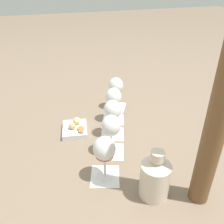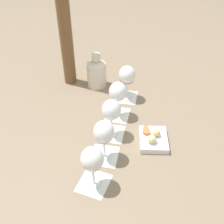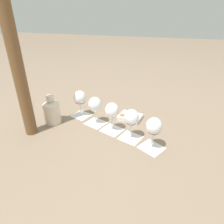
{
  "view_description": "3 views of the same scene",
  "coord_description": "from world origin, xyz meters",
  "px_view_note": "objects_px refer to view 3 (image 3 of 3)",
  "views": [
    {
      "loc": [
        -0.83,
        0.3,
        0.63
      ],
      "look_at": [
        0.0,
        0.0,
        0.12
      ],
      "focal_mm": 38.0,
      "sensor_mm": 36.0,
      "label": 1
    },
    {
      "loc": [
        0.83,
        -0.14,
        0.81
      ],
      "look_at": [
        0.0,
        0.0,
        0.12
      ],
      "focal_mm": 45.0,
      "sensor_mm": 36.0,
      "label": 2
    },
    {
      "loc": [
        0.26,
        -0.92,
        0.62
      ],
      "look_at": [
        0.0,
        0.0,
        0.12
      ],
      "focal_mm": 32.0,
      "sensor_mm": 36.0,
      "label": 3
    }
  ],
  "objects_px": {
    "wine_glass_4": "(154,128)",
    "wine_glass_3": "(131,119)",
    "wine_glass_0": "(80,99)",
    "umbrella_pole": "(17,64)",
    "snack_dish": "(130,116)",
    "wine_glass_2": "(112,112)",
    "wine_glass_1": "(95,106)",
    "ceramic_vase": "(52,111)"
  },
  "relations": [
    {
      "from": "wine_glass_2",
      "to": "umbrella_pole",
      "type": "xyz_separation_m",
      "value": [
        -0.43,
        -0.14,
        0.26
      ]
    },
    {
      "from": "wine_glass_1",
      "to": "snack_dish",
      "type": "bearing_deg",
      "value": 29.51
    },
    {
      "from": "wine_glass_0",
      "to": "wine_glass_3",
      "type": "height_order",
      "value": "same"
    },
    {
      "from": "snack_dish",
      "to": "umbrella_pole",
      "type": "xyz_separation_m",
      "value": [
        -0.5,
        -0.3,
        0.37
      ]
    },
    {
      "from": "wine_glass_4",
      "to": "snack_dish",
      "type": "xyz_separation_m",
      "value": [
        -0.16,
        0.26,
        -0.1
      ]
    },
    {
      "from": "wine_glass_1",
      "to": "wine_glass_2",
      "type": "relative_size",
      "value": 1.0
    },
    {
      "from": "ceramic_vase",
      "to": "snack_dish",
      "type": "bearing_deg",
      "value": 20.7
    },
    {
      "from": "wine_glass_3",
      "to": "wine_glass_4",
      "type": "xyz_separation_m",
      "value": [
        0.12,
        -0.06,
        -0.0
      ]
    },
    {
      "from": "ceramic_vase",
      "to": "umbrella_pole",
      "type": "height_order",
      "value": "umbrella_pole"
    },
    {
      "from": "ceramic_vase",
      "to": "umbrella_pole",
      "type": "relative_size",
      "value": 0.23
    },
    {
      "from": "wine_glass_3",
      "to": "umbrella_pole",
      "type": "xyz_separation_m",
      "value": [
        -0.54,
        -0.09,
        0.26
      ]
    },
    {
      "from": "wine_glass_2",
      "to": "wine_glass_3",
      "type": "bearing_deg",
      "value": -22.35
    },
    {
      "from": "wine_glass_0",
      "to": "ceramic_vase",
      "type": "height_order",
      "value": "ceramic_vase"
    },
    {
      "from": "wine_glass_0",
      "to": "umbrella_pole",
      "type": "distance_m",
      "value": 0.41
    },
    {
      "from": "wine_glass_1",
      "to": "wine_glass_2",
      "type": "xyz_separation_m",
      "value": [
        0.12,
        -0.05,
        -0.0
      ]
    },
    {
      "from": "wine_glass_0",
      "to": "wine_glass_2",
      "type": "xyz_separation_m",
      "value": [
        0.24,
        -0.11,
        -0.0
      ]
    },
    {
      "from": "wine_glass_2",
      "to": "umbrella_pole",
      "type": "bearing_deg",
      "value": -161.72
    },
    {
      "from": "ceramic_vase",
      "to": "wine_glass_0",
      "type": "bearing_deg",
      "value": 44.41
    },
    {
      "from": "wine_glass_2",
      "to": "ceramic_vase",
      "type": "bearing_deg",
      "value": -178.33
    },
    {
      "from": "wine_glass_3",
      "to": "wine_glass_4",
      "type": "distance_m",
      "value": 0.13
    },
    {
      "from": "wine_glass_0",
      "to": "wine_glass_3",
      "type": "xyz_separation_m",
      "value": [
        0.35,
        -0.16,
        -0.0
      ]
    },
    {
      "from": "wine_glass_0",
      "to": "wine_glass_1",
      "type": "relative_size",
      "value": 1.0
    },
    {
      "from": "wine_glass_4",
      "to": "wine_glass_3",
      "type": "bearing_deg",
      "value": 154.61
    },
    {
      "from": "wine_glass_2",
      "to": "wine_glass_1",
      "type": "bearing_deg",
      "value": 157.96
    },
    {
      "from": "wine_glass_4",
      "to": "umbrella_pole",
      "type": "distance_m",
      "value": 0.71
    },
    {
      "from": "wine_glass_0",
      "to": "umbrella_pole",
      "type": "bearing_deg",
      "value": -126.26
    },
    {
      "from": "wine_glass_3",
      "to": "umbrella_pole",
      "type": "distance_m",
      "value": 0.61
    },
    {
      "from": "wine_glass_0",
      "to": "snack_dish",
      "type": "distance_m",
      "value": 0.33
    },
    {
      "from": "ceramic_vase",
      "to": "umbrella_pole",
      "type": "xyz_separation_m",
      "value": [
        -0.06,
        -0.13,
        0.31
      ]
    },
    {
      "from": "snack_dish",
      "to": "wine_glass_4",
      "type": "bearing_deg",
      "value": -58.54
    },
    {
      "from": "wine_glass_1",
      "to": "ceramic_vase",
      "type": "relative_size",
      "value": 0.95
    },
    {
      "from": "wine_glass_2",
      "to": "wine_glass_4",
      "type": "bearing_deg",
      "value": -23.91
    },
    {
      "from": "wine_glass_0",
      "to": "wine_glass_2",
      "type": "height_order",
      "value": "same"
    },
    {
      "from": "wine_glass_1",
      "to": "wine_glass_3",
      "type": "relative_size",
      "value": 1.0
    },
    {
      "from": "wine_glass_1",
      "to": "wine_glass_2",
      "type": "height_order",
      "value": "same"
    },
    {
      "from": "wine_glass_2",
      "to": "ceramic_vase",
      "type": "distance_m",
      "value": 0.37
    },
    {
      "from": "wine_glass_1",
      "to": "umbrella_pole",
      "type": "relative_size",
      "value": 0.22
    },
    {
      "from": "snack_dish",
      "to": "wine_glass_2",
      "type": "bearing_deg",
      "value": -114.96
    },
    {
      "from": "wine_glass_1",
      "to": "wine_glass_4",
      "type": "bearing_deg",
      "value": -23.28
    },
    {
      "from": "wine_glass_2",
      "to": "snack_dish",
      "type": "distance_m",
      "value": 0.2
    },
    {
      "from": "wine_glass_0",
      "to": "wine_glass_3",
      "type": "relative_size",
      "value": 1.0
    },
    {
      "from": "wine_glass_2",
      "to": "wine_glass_3",
      "type": "xyz_separation_m",
      "value": [
        0.11,
        -0.05,
        0.0
      ]
    }
  ]
}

